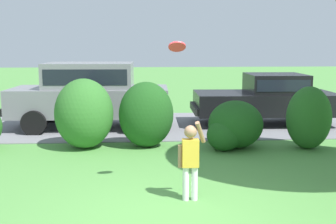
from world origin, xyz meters
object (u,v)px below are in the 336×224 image
(parked_sedan, at_px, (268,97))
(frisbee, at_px, (177,47))
(child_thrower, at_px, (190,156))
(parked_suv, at_px, (90,92))

(parked_sedan, xyz_separation_m, frisbee, (-3.28, -5.74, 1.57))
(parked_sedan, height_order, frisbee, frisbee)
(parked_sedan, bearing_deg, child_thrower, -116.77)
(parked_sedan, bearing_deg, parked_suv, -178.14)
(parked_suv, height_order, frisbee, frisbee)
(parked_sedan, relative_size, parked_suv, 0.93)
(parked_suv, xyz_separation_m, child_thrower, (2.24, -5.97, -0.36))
(parked_suv, height_order, child_thrower, parked_suv)
(parked_sedan, height_order, child_thrower, parked_sedan)
(parked_sedan, relative_size, frisbee, 15.76)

